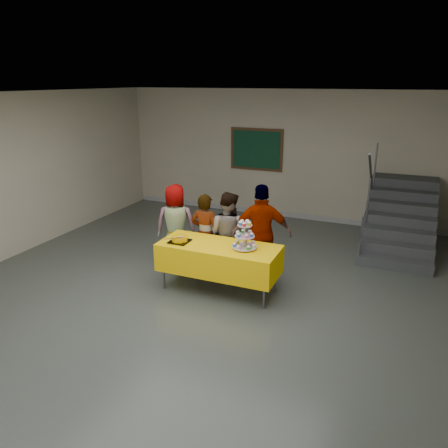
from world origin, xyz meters
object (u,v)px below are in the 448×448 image
object	(u,v)px
bake_table	(219,258)
staircase	(400,220)
schoolchild_b	(205,234)
noticeboard	(256,149)
schoolchild_a	(176,224)
cupcake_stand	(245,237)
bear_cake	(180,238)
schoolchild_d	(262,234)
schoolchild_c	(228,234)

from	to	relation	value
bake_table	staircase	world-z (taller)	staircase
bake_table	schoolchild_b	distance (m)	0.74
noticeboard	schoolchild_a	bearing A→B (deg)	-94.92
cupcake_stand	staircase	distance (m)	3.99
bake_table	bear_cake	bearing A→B (deg)	-169.24
schoolchild_d	staircase	distance (m)	3.46
cupcake_stand	noticeboard	bearing A→B (deg)	106.88
bear_cake	cupcake_stand	bearing A→B (deg)	7.28
bake_table	staircase	size ratio (longest dim) A/B	0.78
schoolchild_c	staircase	world-z (taller)	staircase
schoolchild_a	noticeboard	distance (m)	3.61
schoolchild_b	staircase	size ratio (longest dim) A/B	0.59
bake_table	noticeboard	xyz separation A→B (m)	(-0.86, 4.21, 1.04)
schoolchild_a	staircase	bearing A→B (deg)	-164.09
cupcake_stand	schoolchild_c	xyz separation A→B (m)	(-0.54, 0.64, -0.23)
schoolchild_a	schoolchild_c	xyz separation A→B (m)	(1.03, -0.06, -0.01)
schoolchild_a	noticeboard	size ratio (longest dim) A/B	1.13
schoolchild_b	noticeboard	world-z (taller)	noticeboard
bear_cake	schoolchild_b	distance (m)	0.68
schoolchild_a	bear_cake	bearing A→B (deg)	102.74
staircase	bear_cake	bearing A→B (deg)	-132.04
cupcake_stand	schoolchild_b	bearing A→B (deg)	150.08
noticeboard	bear_cake	bearing A→B (deg)	-86.91
schoolchild_a	staircase	size ratio (longest dim) A/B	0.61
schoolchild_a	schoolchild_d	distance (m)	1.66
schoolchild_a	schoolchild_c	bearing A→B (deg)	156.54
noticeboard	bake_table	bearing A→B (deg)	-78.49
bear_cake	schoolchild_b	xyz separation A→B (m)	(0.13, 0.65, -0.13)
schoolchild_c	schoolchild_d	world-z (taller)	schoolchild_d
bear_cake	schoolchild_c	size ratio (longest dim) A/B	0.25
schoolchild_c	noticeboard	xyz separation A→B (m)	(-0.73, 3.55, 0.87)
cupcake_stand	noticeboard	distance (m)	4.43
bear_cake	schoolchild_a	xyz separation A→B (m)	(-0.53, 0.83, -0.10)
bake_table	schoolchild_b	world-z (taller)	schoolchild_b
schoolchild_c	noticeboard	distance (m)	3.73
bear_cake	schoolchild_d	bearing A→B (deg)	32.13
schoolchild_c	noticeboard	world-z (taller)	noticeboard
schoolchild_b	schoolchild_c	bearing A→B (deg)	-165.49
schoolchild_d	bear_cake	bearing A→B (deg)	11.12
bear_cake	schoolchild_d	xyz separation A→B (m)	(1.12, 0.70, -0.01)
schoolchild_c	bear_cake	bearing A→B (deg)	63.76
schoolchild_b	bear_cake	bearing A→B (deg)	75.68
schoolchild_a	schoolchild_b	xyz separation A→B (m)	(0.67, -0.18, -0.03)
bear_cake	schoolchild_b	bearing A→B (deg)	78.61
schoolchild_d	schoolchild_a	bearing A→B (deg)	-25.48
schoolchild_c	bake_table	bearing A→B (deg)	107.57
cupcake_stand	schoolchild_b	world-z (taller)	schoolchild_b
bear_cake	schoolchild_d	size ratio (longest dim) A/B	0.22
bear_cake	schoolchild_c	world-z (taller)	schoolchild_c
schoolchild_d	noticeboard	xyz separation A→B (m)	(-1.35, 3.62, 0.78)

